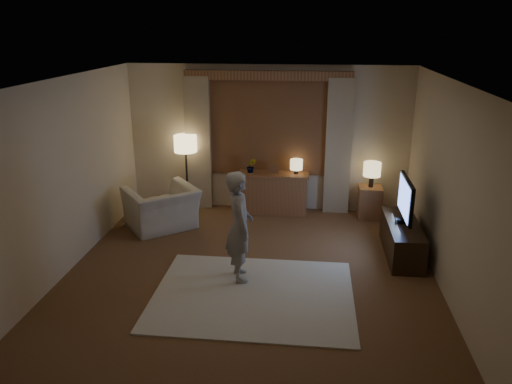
# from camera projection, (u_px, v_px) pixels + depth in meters

# --- Properties ---
(room) EXTENTS (5.04, 5.54, 2.64)m
(room) POSITION_uv_depth(u_px,v_px,m) (253.00, 172.00, 6.79)
(room) COLOR brown
(room) RESTS_ON ground
(rug) EXTENTS (2.50, 2.00, 0.02)m
(rug) POSITION_uv_depth(u_px,v_px,m) (253.00, 295.00, 6.29)
(rug) COLOR beige
(rug) RESTS_ON floor
(sideboard) EXTENTS (1.20, 0.40, 0.70)m
(sideboard) POSITION_uv_depth(u_px,v_px,m) (273.00, 194.00, 8.97)
(sideboard) COLOR brown
(sideboard) RESTS_ON floor
(picture_frame) EXTENTS (0.16, 0.02, 0.20)m
(picture_frame) POSITION_uv_depth(u_px,v_px,m) (274.00, 170.00, 8.82)
(picture_frame) COLOR brown
(picture_frame) RESTS_ON sideboard
(plant) EXTENTS (0.17, 0.13, 0.30)m
(plant) POSITION_uv_depth(u_px,v_px,m) (251.00, 166.00, 8.85)
(plant) COLOR #999999
(plant) RESTS_ON sideboard
(table_lamp_sideboard) EXTENTS (0.22, 0.22, 0.30)m
(table_lamp_sideboard) POSITION_uv_depth(u_px,v_px,m) (296.00, 165.00, 8.75)
(table_lamp_sideboard) COLOR black
(table_lamp_sideboard) RESTS_ON sideboard
(floor_lamp) EXTENTS (0.40, 0.40, 1.39)m
(floor_lamp) POSITION_uv_depth(u_px,v_px,m) (186.00, 148.00, 8.85)
(floor_lamp) COLOR black
(floor_lamp) RESTS_ON floor
(armchair) EXTENTS (1.43, 1.41, 0.70)m
(armchair) POSITION_uv_depth(u_px,v_px,m) (162.00, 208.00, 8.27)
(armchair) COLOR beige
(armchair) RESTS_ON floor
(side_table) EXTENTS (0.40, 0.40, 0.56)m
(side_table) POSITION_uv_depth(u_px,v_px,m) (370.00, 202.00, 8.76)
(side_table) COLOR brown
(side_table) RESTS_ON floor
(table_lamp_side) EXTENTS (0.30, 0.30, 0.44)m
(table_lamp_side) POSITION_uv_depth(u_px,v_px,m) (372.00, 170.00, 8.57)
(table_lamp_side) COLOR black
(table_lamp_side) RESTS_ON side_table
(tv_stand) EXTENTS (0.45, 1.40, 0.50)m
(tv_stand) POSITION_uv_depth(u_px,v_px,m) (402.00, 239.00, 7.33)
(tv_stand) COLOR black
(tv_stand) RESTS_ON floor
(tv) EXTENTS (0.23, 0.93, 0.67)m
(tv) POSITION_uv_depth(u_px,v_px,m) (406.00, 199.00, 7.13)
(tv) COLOR black
(tv) RESTS_ON tv_stand
(person) EXTENTS (0.50, 0.62, 1.48)m
(person) POSITION_uv_depth(u_px,v_px,m) (239.00, 226.00, 6.46)
(person) COLOR gray
(person) RESTS_ON rug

